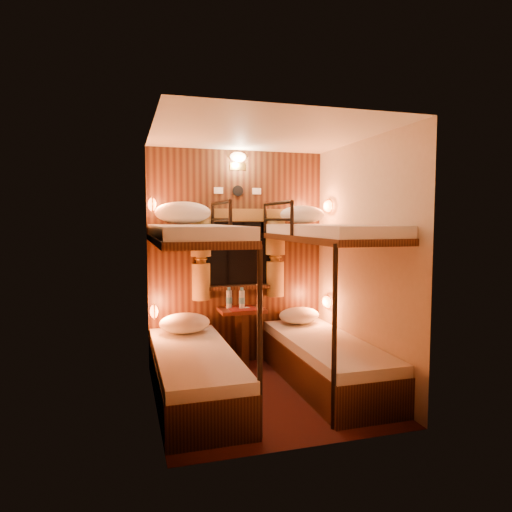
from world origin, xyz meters
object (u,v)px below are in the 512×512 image
object	(u,v)px
bunk_left	(194,339)
bottle_right	(242,299)
bottle_left	(229,299)
table	(242,329)
bunk_right	(326,329)

from	to	relation	value
bunk_left	bottle_right	bearing A→B (deg)	50.42
bunk_left	bottle_left	distance (m)	1.00
table	bottle_left	size ratio (longest dim) A/B	2.79
bottle_right	bunk_left	bearing A→B (deg)	-129.58
bottle_left	table	bearing A→B (deg)	-22.20
bottle_left	bottle_right	bearing A→B (deg)	-20.33
table	bottle_left	distance (m)	0.37
bunk_left	bottle_left	bearing A→B (deg)	58.27
bunk_right	bottle_right	bearing A→B (deg)	129.45
table	bottle_right	size ratio (longest dim) A/B	2.81
bunk_right	bottle_left	size ratio (longest dim) A/B	8.10
bunk_left	bottle_left	xyz separation A→B (m)	(0.52, 0.83, 0.19)
bunk_left	bunk_right	xyz separation A→B (m)	(1.30, 0.00, 0.00)
bunk_left	bottle_right	world-z (taller)	bunk_left
bunk_right	table	world-z (taller)	bunk_right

